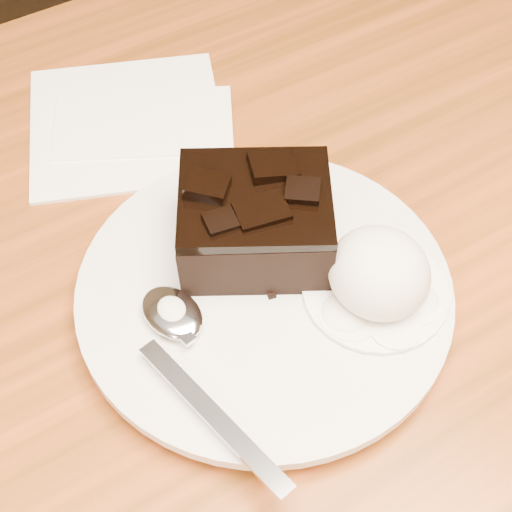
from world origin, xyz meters
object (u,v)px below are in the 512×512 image
plate (264,295)px  spoon (172,314)px  ice_cream_scoop (379,273)px  brownie (255,224)px  napkin (126,122)px

plate → spoon: (-0.06, 0.01, 0.02)m
plate → ice_cream_scoop: size_ratio=3.68×
brownie → ice_cream_scoop: ice_cream_scoop is taller
plate → spoon: bearing=171.9°
plate → napkin: (-0.00, 0.20, -0.01)m
brownie → ice_cream_scoop: size_ratio=1.45×
brownie → ice_cream_scoop: (0.04, -0.07, -0.00)m
ice_cream_scoop → spoon: (-0.12, 0.05, -0.02)m
plate → ice_cream_scoop: 0.08m
spoon → napkin: bearing=62.3°
brownie → ice_cream_scoop: bearing=-59.0°
brownie → spoon: brownie is taller
plate → spoon: size_ratio=1.33×
brownie → napkin: bearing=94.4°
napkin → brownie: bearing=-85.6°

